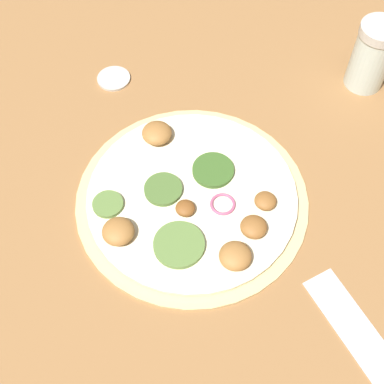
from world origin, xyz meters
name	(u,v)px	position (x,y,z in m)	size (l,w,h in m)	color
ground_plane	(192,200)	(0.00, 0.00, 0.00)	(3.00, 3.00, 0.00)	olive
pizza	(191,199)	(0.00, 0.00, 0.01)	(0.27, 0.27, 0.03)	#D6B77A
spice_jar	(372,55)	(-0.25, -0.15, 0.05)	(0.05, 0.05, 0.09)	silver
loose_cap	(114,78)	(0.08, -0.20, 0.00)	(0.04, 0.04, 0.01)	beige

